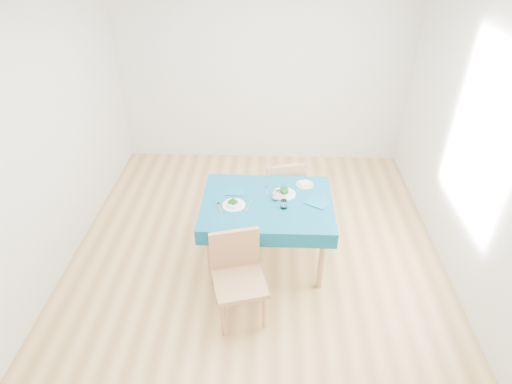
{
  "coord_description": "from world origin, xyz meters",
  "views": [
    {
      "loc": [
        0.14,
        -3.47,
        3.19
      ],
      "look_at": [
        0.0,
        0.0,
        0.85
      ],
      "focal_mm": 30.0,
      "sensor_mm": 36.0,
      "label": 1
    }
  ],
  "objects_px": {
    "bowl_near": "(234,203)",
    "side_plate": "(305,185)",
    "bowl_far": "(284,191)",
    "chair_near": "(239,272)",
    "chair_far": "(281,178)",
    "table": "(267,232)"
  },
  "relations": [
    {
      "from": "bowl_near",
      "to": "bowl_far",
      "type": "bearing_deg",
      "value": 23.53
    },
    {
      "from": "chair_near",
      "to": "bowl_near",
      "type": "height_order",
      "value": "chair_near"
    },
    {
      "from": "table",
      "to": "side_plate",
      "type": "distance_m",
      "value": 0.63
    },
    {
      "from": "bowl_near",
      "to": "side_plate",
      "type": "height_order",
      "value": "bowl_near"
    },
    {
      "from": "table",
      "to": "bowl_far",
      "type": "bearing_deg",
      "value": 38.55
    },
    {
      "from": "table",
      "to": "side_plate",
      "type": "relative_size",
      "value": 6.94
    },
    {
      "from": "bowl_near",
      "to": "bowl_far",
      "type": "distance_m",
      "value": 0.53
    },
    {
      "from": "chair_near",
      "to": "bowl_near",
      "type": "distance_m",
      "value": 0.74
    },
    {
      "from": "side_plate",
      "to": "chair_near",
      "type": "bearing_deg",
      "value": -119.29
    },
    {
      "from": "table",
      "to": "bowl_near",
      "type": "bearing_deg",
      "value": -166.14
    },
    {
      "from": "table",
      "to": "chair_far",
      "type": "height_order",
      "value": "chair_far"
    },
    {
      "from": "table",
      "to": "chair_near",
      "type": "distance_m",
      "value": 0.83
    },
    {
      "from": "table",
      "to": "chair_near",
      "type": "bearing_deg",
      "value": -106.18
    },
    {
      "from": "chair_near",
      "to": "chair_far",
      "type": "height_order",
      "value": "chair_far"
    },
    {
      "from": "bowl_near",
      "to": "side_plate",
      "type": "bearing_deg",
      "value": 29.24
    },
    {
      "from": "chair_near",
      "to": "bowl_far",
      "type": "relative_size",
      "value": 4.72
    },
    {
      "from": "chair_near",
      "to": "side_plate",
      "type": "relative_size",
      "value": 6.03
    },
    {
      "from": "bowl_far",
      "to": "side_plate",
      "type": "height_order",
      "value": "bowl_far"
    },
    {
      "from": "chair_near",
      "to": "chair_far",
      "type": "bearing_deg",
      "value": 61.23
    },
    {
      "from": "bowl_near",
      "to": "bowl_far",
      "type": "xyz_separation_m",
      "value": [
        0.49,
        0.21,
        0.0
      ]
    },
    {
      "from": "chair_near",
      "to": "table",
      "type": "bearing_deg",
      "value": 58.84
    },
    {
      "from": "table",
      "to": "chair_near",
      "type": "relative_size",
      "value": 1.15
    }
  ]
}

